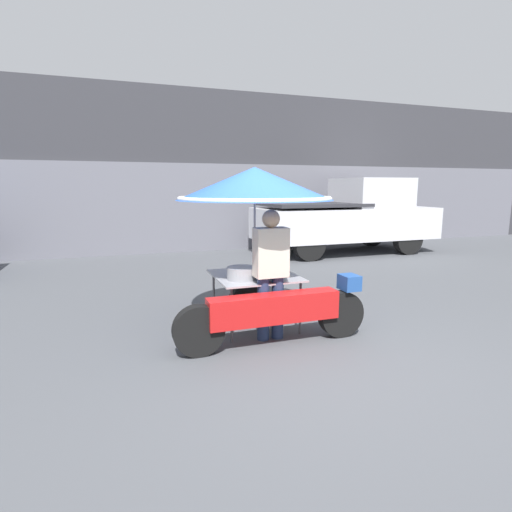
# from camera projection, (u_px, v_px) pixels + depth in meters

# --- Properties ---
(ground_plane) EXTENTS (36.00, 36.00, 0.00)m
(ground_plane) POSITION_uv_depth(u_px,v_px,m) (313.00, 356.00, 4.25)
(ground_plane) COLOR #4C4F54
(shopfront_building) EXTENTS (28.00, 2.06, 4.36)m
(shopfront_building) POSITION_uv_depth(u_px,v_px,m) (183.00, 173.00, 11.67)
(shopfront_building) COLOR #38383D
(shopfront_building) RESTS_ON ground
(vendor_motorcycle_cart) EXTENTS (2.27, 1.92, 2.01)m
(vendor_motorcycle_cart) POSITION_uv_depth(u_px,v_px,m) (257.00, 204.00, 4.83)
(vendor_motorcycle_cart) COLOR black
(vendor_motorcycle_cart) RESTS_ON ground
(vendor_person) EXTENTS (0.38, 0.22, 1.53)m
(vendor_person) POSITION_uv_depth(u_px,v_px,m) (271.00, 269.00, 4.60)
(vendor_person) COLOR navy
(vendor_person) RESTS_ON ground
(pickup_truck) EXTENTS (4.84, 1.90, 2.00)m
(pickup_truck) POSITION_uv_depth(u_px,v_px,m) (349.00, 217.00, 10.79)
(pickup_truck) COLOR black
(pickup_truck) RESTS_ON ground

